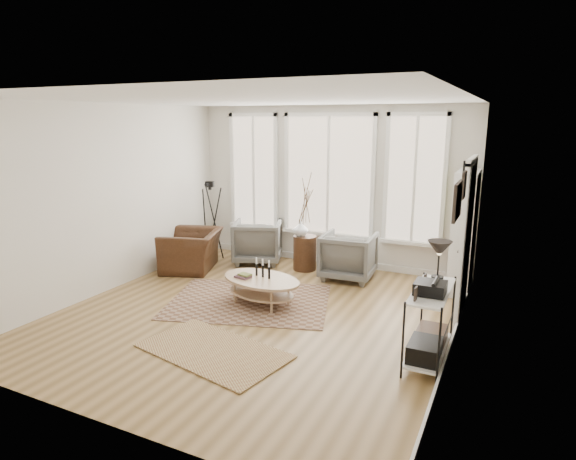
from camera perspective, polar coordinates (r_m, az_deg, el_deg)
The scene contains 17 objects.
room at distance 6.42m, azimuth -3.67°, elevation 1.95°, with size 5.50×5.54×2.90m.
bay_window at distance 8.81m, azimuth 4.80°, elevation 6.15°, with size 4.14×0.12×2.24m.
door at distance 6.81m, azimuth 20.40°, elevation -0.81°, with size 0.09×1.06×2.22m.
bookcase at distance 7.90m, azimuth 20.12°, elevation -0.20°, with size 0.31×0.85×2.06m.
low_shelf at distance 5.64m, azimuth 16.50°, elevation -9.87°, with size 0.38×1.08×1.30m.
wall_art at distance 5.28m, azimuth 19.61°, elevation 3.78°, with size 0.04×0.88×0.44m.
rug_main at distance 7.27m, azimuth -4.61°, elevation -8.41°, with size 2.32×1.74×0.01m, color brown.
rug_runner at distance 5.86m, azimuth -8.84°, elevation -13.94°, with size 1.74×0.97×0.01m, color brown.
coffee_table at distance 7.07m, azimuth -3.25°, elevation -6.38°, with size 1.38×1.03×0.58m.
armchair_left at distance 9.09m, azimuth -3.62°, elevation -1.36°, with size 0.86×0.89×0.81m, color #61615C.
armchair_right at distance 8.21m, azimuth 7.18°, elevation -3.06°, with size 0.85×0.87×0.79m, color #61615C.
side_table at distance 8.52m, azimuth 2.03°, elevation 0.68°, with size 0.41×0.41×1.74m.
vase at distance 8.54m, azimuth 1.51°, elevation 0.16°, with size 0.26×0.26×0.27m, color silver.
accent_chair at distance 8.83m, azimuth -11.34°, elevation -2.37°, with size 0.94×1.08×0.70m, color #3D2314.
tripod_camera at distance 9.33m, azimuth -9.09°, elevation 0.75°, with size 0.53×0.53×1.51m.
book_stack_near at distance 7.74m, azimuth 16.40°, elevation -6.92°, with size 0.21×0.27×0.17m, color maroon.
book_stack_far at distance 7.70m, azimuth 16.34°, elevation -7.07°, with size 0.19×0.25×0.16m, color maroon.
Camera 1 is at (3.11, -5.47, 2.66)m, focal length 30.00 mm.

